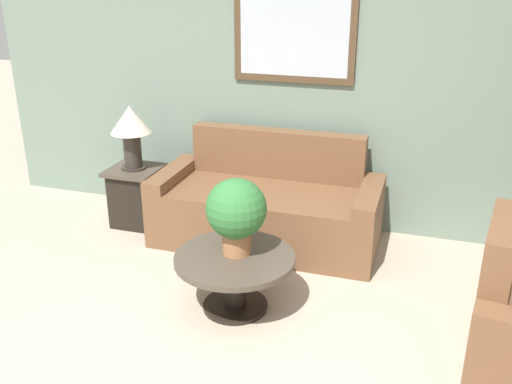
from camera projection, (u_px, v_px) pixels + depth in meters
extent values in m
cube|color=slate|center=(331.00, 87.00, 4.97)|extent=(6.66, 0.06, 2.60)
cube|color=#4C3823|center=(294.00, 34.00, 4.86)|extent=(1.07, 0.03, 0.82)
cube|color=#B2BCC6|center=(294.00, 34.00, 4.85)|extent=(0.95, 0.01, 0.70)
cube|color=brown|center=(266.00, 216.00, 4.99)|extent=(1.58, 0.86, 0.50)
cube|color=brown|center=(278.00, 153.00, 5.13)|extent=(1.58, 0.16, 0.43)
cube|color=brown|center=(174.00, 199.00, 5.22)|extent=(0.18, 0.86, 0.60)
cube|color=brown|center=(368.00, 224.00, 4.72)|extent=(0.18, 0.86, 0.60)
cube|color=brown|center=(500.00, 254.00, 3.35)|extent=(0.26, 0.72, 0.43)
cylinder|color=black|center=(235.00, 305.00, 4.11)|extent=(0.47, 0.47, 0.03)
cylinder|color=black|center=(235.00, 283.00, 4.04)|extent=(0.15, 0.15, 0.35)
cylinder|color=#473D33|center=(235.00, 258.00, 3.96)|extent=(0.85, 0.85, 0.04)
cube|color=black|center=(137.00, 198.00, 5.35)|extent=(0.39, 0.39, 0.52)
cube|color=#473D33|center=(134.00, 170.00, 5.25)|extent=(0.46, 0.46, 0.03)
cylinder|color=#2D2823|center=(134.00, 167.00, 5.24)|extent=(0.23, 0.23, 0.02)
cylinder|color=#2D2823|center=(133.00, 150.00, 5.17)|extent=(0.16, 0.16, 0.32)
cone|color=beige|center=(130.00, 119.00, 5.07)|extent=(0.36, 0.36, 0.24)
cylinder|color=#9E6B42|center=(237.00, 241.00, 3.97)|extent=(0.20, 0.20, 0.18)
sphere|color=#2D6B33|center=(236.00, 209.00, 3.87)|extent=(0.42, 0.42, 0.42)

